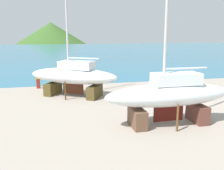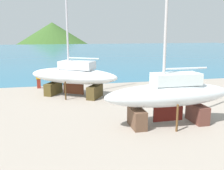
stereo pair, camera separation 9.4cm
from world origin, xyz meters
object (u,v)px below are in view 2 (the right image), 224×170
object	(u,v)px
sailboat_large_starboard	(73,76)
barrel_tipped_left	(121,97)
worker	(39,79)
sailboat_mid_port	(170,95)

from	to	relation	value
sailboat_large_starboard	barrel_tipped_left	world-z (taller)	sailboat_large_starboard
sailboat_large_starboard	worker	size ratio (longest dim) A/B	6.57
sailboat_large_starboard	sailboat_mid_port	distance (m)	9.37
sailboat_large_starboard	sailboat_mid_port	world-z (taller)	sailboat_mid_port
sailboat_mid_port	worker	bearing A→B (deg)	-56.21
sailboat_mid_port	barrel_tipped_left	bearing A→B (deg)	-76.44
sailboat_large_starboard	barrel_tipped_left	xyz separation A→B (m)	(3.51, -2.45, -1.45)
sailboat_large_starboard	sailboat_mid_port	bearing A→B (deg)	152.95
sailboat_large_starboard	worker	xyz separation A→B (m)	(-3.07, 3.79, -0.84)
barrel_tipped_left	worker	bearing A→B (deg)	136.53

